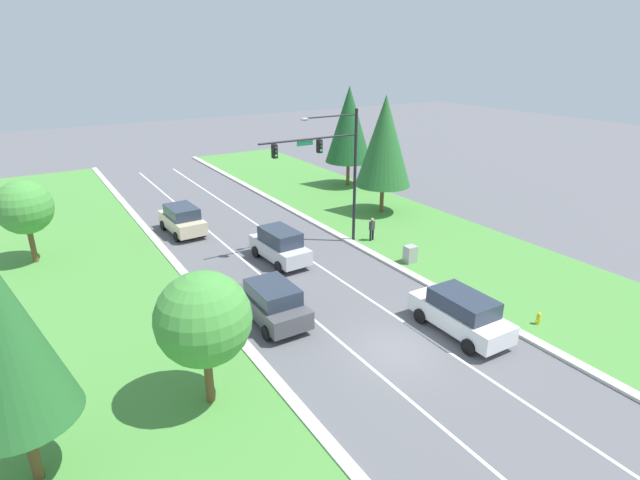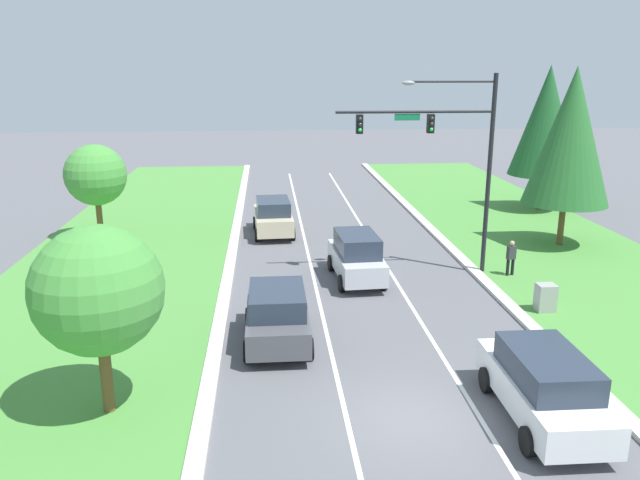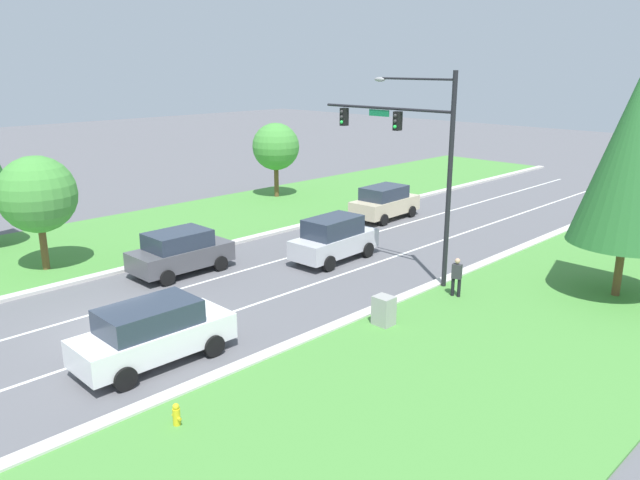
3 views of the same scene
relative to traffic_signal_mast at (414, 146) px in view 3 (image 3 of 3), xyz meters
The scene contains 18 objects.
ground_plane 13.94m from the traffic_signal_mast, 109.23° to the right, with size 160.00×160.00×0.00m, color #5B5B60.
curb_strip_right 13.35m from the traffic_signal_mast, 82.95° to the right, with size 0.50×90.00×0.15m.
curb_strip_left 16.51m from the traffic_signal_mast, 129.40° to the right, with size 0.50×90.00×0.15m.
grass_verge_right 14.89m from the traffic_signal_mast, 60.63° to the right, with size 10.00×90.00×0.08m.
grass_verge_left 20.09m from the traffic_signal_mast, 141.57° to the right, with size 10.00×90.00×0.08m.
lane_stripe_inner_left 14.58m from the traffic_signal_mast, 116.54° to the right, with size 0.14×81.00×0.01m.
lane_stripe_inner_right 13.51m from the traffic_signal_mast, 101.21° to the right, with size 0.14×81.00×0.01m.
traffic_signal_mast is the anchor object (origin of this frame).
champagne_suv 11.89m from the traffic_signal_mast, 134.77° to the left, with size 2.36×4.76×2.02m.
silver_suv 6.29m from the traffic_signal_mast, behind, with size 2.24×4.76×2.14m.
white_suv 13.21m from the traffic_signal_mast, 93.65° to the right, with size 2.22×5.04×1.98m.
graphite_suv 11.34m from the traffic_signal_mast, 138.82° to the right, with size 2.27×4.54×1.96m.
utility_cabinet 7.68m from the traffic_signal_mast, 62.35° to the right, with size 0.70×0.60×1.15m.
pedestrian 5.72m from the traffic_signal_mast, 13.52° to the right, with size 0.42×0.31×1.69m.
fire_hydrant 15.15m from the traffic_signal_mast, 78.15° to the right, with size 0.34×0.20×0.70m.
conifer_near_right_tree 8.45m from the traffic_signal_mast, 28.45° to the left, with size 4.34×4.34×9.25m.
oak_near_left_tree 16.69m from the traffic_signal_mast, 138.61° to the right, with size 3.44×3.44×5.29m.
oak_far_left_tree 18.70m from the traffic_signal_mast, 156.95° to the left, with size 3.26×3.26×5.24m.
Camera 3 is at (19.82, -9.41, 9.17)m, focal length 35.00 mm.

